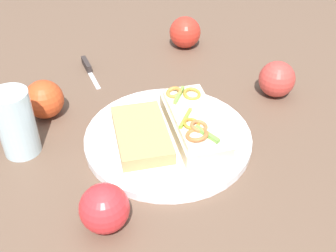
# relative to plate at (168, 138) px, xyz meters

# --- Properties ---
(ground_plane) EXTENTS (2.00, 2.00, 0.00)m
(ground_plane) POSITION_rel_plate_xyz_m (0.00, 0.00, -0.01)
(ground_plane) COLOR brown
(ground_plane) RESTS_ON ground
(plate) EXTENTS (0.29, 0.29, 0.01)m
(plate) POSITION_rel_plate_xyz_m (0.00, 0.00, 0.00)
(plate) COLOR white
(plate) RESTS_ON ground_plane
(sandwich) EXTENTS (0.19, 0.19, 0.05)m
(sandwich) POSITION_rel_plate_xyz_m (0.03, 0.03, 0.03)
(sandwich) COLOR beige
(sandwich) RESTS_ON plate
(bread_slice_side) EXTENTS (0.17, 0.17, 0.02)m
(bread_slice_side) POSITION_rel_plate_xyz_m (-0.03, -0.03, 0.02)
(bread_slice_side) COLOR tan
(bread_slice_side) RESTS_ON plate
(apple_0) EXTENTS (0.10, 0.10, 0.07)m
(apple_0) POSITION_rel_plate_xyz_m (0.01, -0.20, 0.03)
(apple_0) COLOR red
(apple_0) RESTS_ON ground_plane
(apple_1) EXTENTS (0.11, 0.11, 0.07)m
(apple_1) POSITION_rel_plate_xyz_m (-0.14, 0.33, 0.03)
(apple_1) COLOR red
(apple_1) RESTS_ON ground_plane
(apple_2) EXTENTS (0.10, 0.10, 0.07)m
(apple_2) POSITION_rel_plate_xyz_m (0.12, 0.24, 0.03)
(apple_2) COLOR #C43C35
(apple_2) RESTS_ON ground_plane
(apple_3) EXTENTS (0.09, 0.09, 0.07)m
(apple_3) POSITION_rel_plate_xyz_m (-0.24, -0.05, 0.03)
(apple_3) COLOR #C8441E
(apple_3) RESTS_ON ground_plane
(drinking_glass) EXTENTS (0.06, 0.06, 0.12)m
(drinking_glass) POSITION_rel_plate_xyz_m (-0.21, -0.14, 0.05)
(drinking_glass) COLOR silver
(drinking_glass) RESTS_ON ground_plane
(knife) EXTENTS (0.10, 0.08, 0.02)m
(knife) POSITION_rel_plate_xyz_m (-0.27, 0.12, -0.00)
(knife) COLOR silver
(knife) RESTS_ON ground_plane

